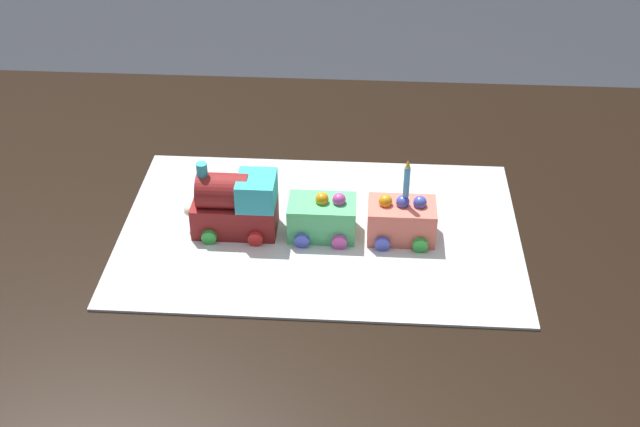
# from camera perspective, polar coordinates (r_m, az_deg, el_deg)

# --- Properties ---
(dining_table) EXTENTS (1.40, 1.00, 0.74)m
(dining_table) POSITION_cam_1_polar(r_m,az_deg,el_deg) (1.34, -0.34, -4.27)
(dining_table) COLOR black
(dining_table) RESTS_ON ground
(cake_board) EXTENTS (0.60, 0.40, 0.00)m
(cake_board) POSITION_cam_1_polar(r_m,az_deg,el_deg) (1.25, -0.00, -1.20)
(cake_board) COLOR silver
(cake_board) RESTS_ON dining_table
(cake_locomotive) EXTENTS (0.14, 0.08, 0.12)m
(cake_locomotive) POSITION_cam_1_polar(r_m,az_deg,el_deg) (1.23, -5.86, 0.64)
(cake_locomotive) COLOR maroon
(cake_locomotive) RESTS_ON cake_board
(cake_car_flatbed_mint_green) EXTENTS (0.10, 0.08, 0.07)m
(cake_car_flatbed_mint_green) POSITION_cam_1_polar(r_m,az_deg,el_deg) (1.23, 0.16, -0.27)
(cake_car_flatbed_mint_green) COLOR #59CC7A
(cake_car_flatbed_mint_green) RESTS_ON cake_board
(cake_car_caboose_coral) EXTENTS (0.10, 0.08, 0.07)m
(cake_car_caboose_coral) POSITION_cam_1_polar(r_m,az_deg,el_deg) (1.23, 5.64, -0.45)
(cake_car_caboose_coral) COLOR #F27260
(cake_car_caboose_coral) RESTS_ON cake_board
(birthday_candle) EXTENTS (0.01, 0.01, 0.06)m
(birthday_candle) POSITION_cam_1_polar(r_m,az_deg,el_deg) (1.19, 6.01, 2.39)
(birthday_candle) COLOR #4CA5E5
(birthday_candle) RESTS_ON cake_car_caboose_coral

